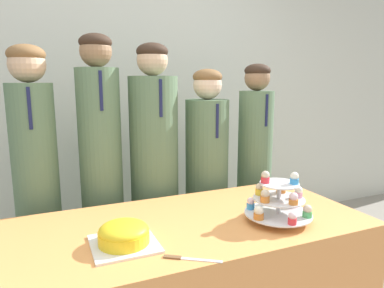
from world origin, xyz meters
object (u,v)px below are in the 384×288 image
(student_0, at_px, (37,187))
(student_3, at_px, (207,180))
(student_4, at_px, (254,170))
(round_cake, at_px, (124,234))
(cake_knife, at_px, (183,258))
(student_1, at_px, (102,176))
(student_2, at_px, (155,176))
(cupcake_stand, at_px, (279,200))

(student_0, relative_size, student_3, 1.08)
(student_4, bearing_deg, student_3, 180.00)
(round_cake, distance_m, student_0, 0.83)
(cake_knife, bearing_deg, student_1, 132.31)
(student_4, bearing_deg, student_2, 180.00)
(cupcake_stand, bearing_deg, student_0, 143.69)
(cupcake_stand, xyz_separation_m, student_2, (-0.38, 0.80, -0.04))
(round_cake, relative_size, student_4, 0.18)
(cupcake_stand, xyz_separation_m, student_0, (-1.08, 0.80, -0.03))
(student_0, distance_m, student_2, 0.70)
(round_cake, height_order, student_4, student_4)
(round_cake, bearing_deg, cake_knife, -47.83)
(student_2, bearing_deg, cupcake_stand, -64.36)
(student_2, relative_size, student_4, 1.07)
(student_0, height_order, student_2, student_2)
(student_0, bearing_deg, round_cake, -65.84)
(student_0, bearing_deg, cupcake_stand, -36.31)
(round_cake, distance_m, student_1, 0.76)
(cake_knife, distance_m, student_1, 0.97)
(cupcake_stand, distance_m, student_1, 1.07)
(student_2, bearing_deg, student_1, -180.00)
(cake_knife, xyz_separation_m, student_2, (0.18, 0.96, 0.06))
(student_0, bearing_deg, student_2, 0.00)
(cupcake_stand, xyz_separation_m, student_4, (0.39, 0.80, -0.07))
(student_0, bearing_deg, cake_knife, -61.41)
(round_cake, xyz_separation_m, student_2, (0.36, 0.75, 0.02))
(student_2, bearing_deg, round_cake, -115.70)
(cake_knife, bearing_deg, cupcake_stand, 48.88)
(student_1, bearing_deg, student_4, -0.00)
(cupcake_stand, height_order, student_3, student_3)
(round_cake, height_order, student_0, student_0)
(student_2, relative_size, student_3, 1.10)
(cake_knife, height_order, student_1, student_1)
(student_2, bearing_deg, cake_knife, -100.70)
(round_cake, height_order, student_2, student_2)
(student_0, distance_m, student_4, 1.47)
(cupcake_stand, relative_size, student_2, 0.20)
(cupcake_stand, relative_size, student_0, 0.21)
(cupcake_stand, distance_m, student_3, 0.80)
(cake_knife, relative_size, student_0, 0.13)
(cupcake_stand, xyz_separation_m, student_1, (-0.72, 0.80, -0.00))
(student_2, bearing_deg, student_4, -0.00)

